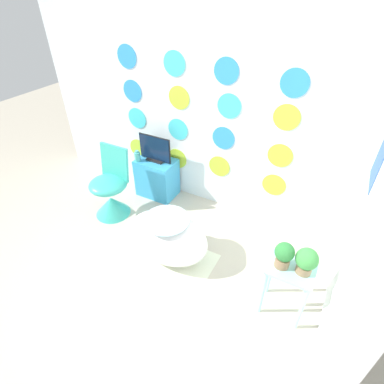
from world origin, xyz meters
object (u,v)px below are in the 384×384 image
object	(u,v)px
bathtub	(167,237)
vase	(137,156)
tv	(155,150)
chair	(111,195)
potted_plant_left	(284,254)
potted_plant_right	(306,261)

from	to	relation	value
bathtub	vase	size ratio (longest dim) A/B	6.11
tv	vase	distance (m)	0.25
chair	potted_plant_left	distance (m)	2.26
potted_plant_left	bathtub	bearing A→B (deg)	176.31
bathtub	tv	size ratio (longest dim) A/B	1.98
tv	potted_plant_left	distance (m)	2.16
bathtub	potted_plant_right	size ratio (longest dim) A/B	3.69
chair	potted_plant_left	bearing A→B (deg)	-9.26
chair	potted_plant_right	xyz separation A→B (m)	(2.37, -0.34, 0.41)
tv	potted_plant_right	world-z (taller)	tv
bathtub	potted_plant_left	distance (m)	1.26
vase	potted_plant_left	distance (m)	2.30
potted_plant_left	tv	bearing A→B (deg)	152.83
potted_plant_right	chair	bearing A→B (deg)	171.90
vase	potted_plant_left	size ratio (longest dim) A/B	0.61
tv	potted_plant_left	bearing A→B (deg)	-27.17
tv	vase	xyz separation A→B (m)	(-0.20, -0.12, -0.09)
vase	potted_plant_left	bearing A→B (deg)	-22.27
chair	vase	bearing A→B (deg)	81.80
potted_plant_left	potted_plant_right	bearing A→B (deg)	6.93
tv	bathtub	bearing A→B (deg)	-50.97
tv	potted_plant_right	distance (m)	2.30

